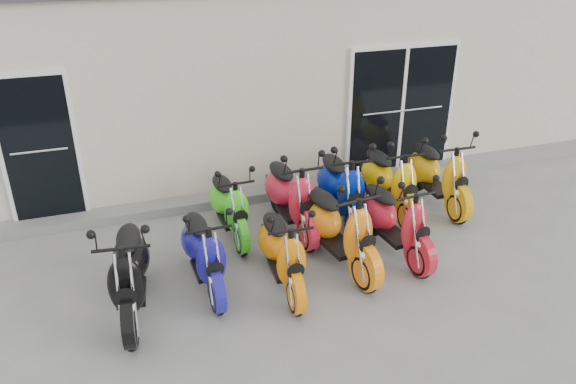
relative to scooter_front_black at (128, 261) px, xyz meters
name	(u,v)px	position (x,y,z in m)	size (l,w,h in m)	color
ground	(302,260)	(2.24, 0.38, -0.68)	(80.00, 80.00, 0.00)	gray
building	(214,60)	(2.24, 5.58, 0.92)	(14.00, 6.00, 3.20)	beige
front_step	(260,193)	(2.24, 2.40, -0.61)	(14.00, 0.40, 0.15)	gray
door_left	(39,146)	(-0.96, 2.55, 0.58)	(1.07, 0.08, 2.22)	black
door_right	(401,106)	(4.84, 2.55, 0.58)	(2.02, 0.08, 2.22)	black
scooter_front_black	(128,261)	(0.00, 0.00, 0.00)	(0.67, 1.85, 1.37)	black
scooter_front_blue	(203,243)	(0.90, 0.23, -0.06)	(0.62, 1.69, 1.25)	#191694
scooter_front_orange_a	(282,243)	(1.80, -0.08, -0.06)	(0.61, 1.68, 1.24)	orange
scooter_front_orange_b	(339,217)	(2.64, 0.14, 0.03)	(0.70, 1.92, 1.42)	orange
scooter_front_red	(395,211)	(3.47, 0.15, -0.03)	(0.65, 1.78, 1.32)	red
scooter_back_green	(229,198)	(1.49, 1.36, -0.07)	(0.60, 1.65, 1.22)	#3DE01F
scooter_back_red	(291,187)	(2.37, 1.24, 0.01)	(0.69, 1.89, 1.40)	red
scooter_back_blue	(341,179)	(3.15, 1.22, 0.03)	(0.70, 1.93, 1.43)	#031D99
scooter_back_yellow	(390,172)	(3.97, 1.24, 0.01)	(0.68, 1.88, 1.39)	#F5C204
scooter_back_extra	(439,165)	(4.82, 1.24, 0.01)	(0.68, 1.88, 1.39)	orange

